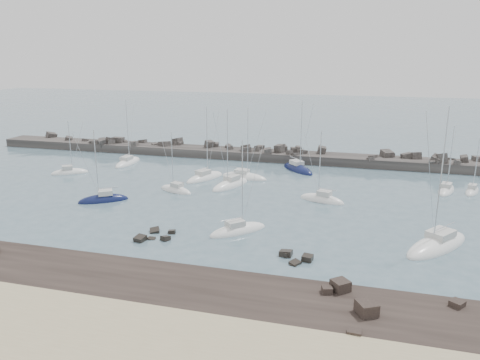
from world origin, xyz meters
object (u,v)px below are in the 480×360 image
(sailboat_6, at_px, (230,185))
(sailboat_9, at_px, (322,200))
(sailboat_12, at_px, (472,192))
(sailboat_7, at_px, (238,231))
(sailboat_3, at_px, (205,178))
(sailboat_1, at_px, (128,163))
(sailboat_10, at_px, (446,190))
(sailboat_4, at_px, (244,177))
(sailboat_8, at_px, (298,169))
(sailboat_0, at_px, (70,173))
(sailboat_5, at_px, (176,190))
(sailboat_11, at_px, (437,246))
(sailboat_2, at_px, (103,200))

(sailboat_6, distance_m, sailboat_9, 16.78)
(sailboat_12, bearing_deg, sailboat_7, -140.15)
(sailboat_3, distance_m, sailboat_7, 27.08)
(sailboat_1, distance_m, sailboat_10, 61.55)
(sailboat_1, xyz_separation_m, sailboat_9, (41.84, -14.82, 0.02))
(sailboat_1, bearing_deg, sailboat_4, -10.07)
(sailboat_8, relative_size, sailboat_10, 1.25)
(sailboat_1, distance_m, sailboat_12, 65.58)
(sailboat_0, bearing_deg, sailboat_5, -12.87)
(sailboat_1, distance_m, sailboat_9, 44.39)
(sailboat_1, height_order, sailboat_3, sailboat_1)
(sailboat_11, bearing_deg, sailboat_9, 136.40)
(sailboat_6, distance_m, sailboat_8, 17.32)
(sailboat_8, relative_size, sailboat_12, 1.53)
(sailboat_6, bearing_deg, sailboat_3, 149.75)
(sailboat_0, relative_size, sailboat_9, 0.92)
(sailboat_5, height_order, sailboat_12, sailboat_5)
(sailboat_2, bearing_deg, sailboat_5, 42.09)
(sailboat_10, bearing_deg, sailboat_0, -174.49)
(sailboat_5, distance_m, sailboat_7, 21.14)
(sailboat_4, xyz_separation_m, sailboat_12, (39.02, 1.22, 0.01))
(sailboat_2, bearing_deg, sailboat_8, 46.48)
(sailboat_1, bearing_deg, sailboat_8, 6.17)
(sailboat_7, distance_m, sailboat_12, 42.81)
(sailboat_10, bearing_deg, sailboat_6, -169.34)
(sailboat_1, height_order, sailboat_8, sailboat_8)
(sailboat_11, bearing_deg, sailboat_3, 149.38)
(sailboat_2, xyz_separation_m, sailboat_4, (17.68, 19.30, -0.02))
(sailboat_7, height_order, sailboat_10, sailboat_7)
(sailboat_1, xyz_separation_m, sailboat_10, (61.43, -3.87, -0.01))
(sailboat_3, distance_m, sailboat_6, 6.89)
(sailboat_0, xyz_separation_m, sailboat_10, (68.17, 6.57, -0.01))
(sailboat_0, distance_m, sailboat_11, 66.47)
(sailboat_3, bearing_deg, sailboat_1, 160.02)
(sailboat_1, xyz_separation_m, sailboat_7, (32.63, -30.91, 0.00))
(sailboat_3, relative_size, sailboat_11, 0.78)
(sailboat_3, distance_m, sailboat_8, 19.02)
(sailboat_3, height_order, sailboat_9, sailboat_3)
(sailboat_12, bearing_deg, sailboat_8, 166.48)
(sailboat_0, bearing_deg, sailboat_11, -16.44)
(sailboat_4, distance_m, sailboat_7, 26.92)
(sailboat_12, bearing_deg, sailboat_2, -160.10)
(sailboat_11, bearing_deg, sailboat_10, 80.12)
(sailboat_5, distance_m, sailboat_6, 9.63)
(sailboat_3, bearing_deg, sailboat_2, -122.78)
(sailboat_2, relative_size, sailboat_5, 1.13)
(sailboat_0, relative_size, sailboat_5, 1.01)
(sailboat_4, relative_size, sailboat_5, 1.29)
(sailboat_7, relative_size, sailboat_12, 1.33)
(sailboat_0, height_order, sailboat_5, sailboat_0)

